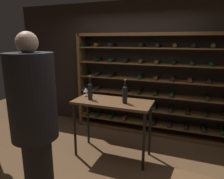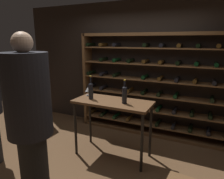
{
  "view_description": "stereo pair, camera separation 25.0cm",
  "coord_description": "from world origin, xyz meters",
  "px_view_note": "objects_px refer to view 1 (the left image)",
  "views": [
    {
      "loc": [
        1.14,
        -2.67,
        1.93
      ],
      "look_at": [
        0.0,
        0.3,
        1.16
      ],
      "focal_mm": 33.0,
      "sensor_mm": 36.0,
      "label": 1
    },
    {
      "loc": [
        1.37,
        -2.57,
        1.93
      ],
      "look_at": [
        0.0,
        0.3,
        1.16
      ],
      "focal_mm": 33.0,
      "sensor_mm": 36.0,
      "label": 2
    }
  ],
  "objects_px": {
    "person_guest_blue_shirt": "(34,117)",
    "display_cabinet": "(24,89)",
    "wine_rack": "(148,86)",
    "wine_bottle_black_capsule": "(90,91)",
    "tasting_table": "(113,108)",
    "wine_bottle_gold_foil": "(125,94)",
    "wine_glass_stemmed_left": "(86,90)"
  },
  "relations": [
    {
      "from": "wine_glass_stemmed_left",
      "to": "wine_bottle_black_capsule",
      "type": "bearing_deg",
      "value": -45.21
    },
    {
      "from": "wine_rack",
      "to": "person_guest_blue_shirt",
      "type": "height_order",
      "value": "wine_rack"
    },
    {
      "from": "tasting_table",
      "to": "display_cabinet",
      "type": "height_order",
      "value": "display_cabinet"
    },
    {
      "from": "wine_rack",
      "to": "wine_bottle_black_capsule",
      "type": "distance_m",
      "value": 1.37
    },
    {
      "from": "person_guest_blue_shirt",
      "to": "wine_glass_stemmed_left",
      "type": "height_order",
      "value": "person_guest_blue_shirt"
    },
    {
      "from": "wine_rack",
      "to": "wine_bottle_gold_foil",
      "type": "height_order",
      "value": "wine_rack"
    },
    {
      "from": "person_guest_blue_shirt",
      "to": "display_cabinet",
      "type": "bearing_deg",
      "value": -151.6
    },
    {
      "from": "tasting_table",
      "to": "person_guest_blue_shirt",
      "type": "distance_m",
      "value": 1.4
    },
    {
      "from": "person_guest_blue_shirt",
      "to": "wine_bottle_gold_foil",
      "type": "distance_m",
      "value": 1.43
    },
    {
      "from": "wine_rack",
      "to": "person_guest_blue_shirt",
      "type": "bearing_deg",
      "value": -108.1
    },
    {
      "from": "wine_rack",
      "to": "wine_bottle_black_capsule",
      "type": "xyz_separation_m",
      "value": [
        -0.74,
        -1.14,
        0.09
      ]
    },
    {
      "from": "tasting_table",
      "to": "wine_bottle_black_capsule",
      "type": "bearing_deg",
      "value": -172.92
    },
    {
      "from": "person_guest_blue_shirt",
      "to": "wine_bottle_black_capsule",
      "type": "xyz_separation_m",
      "value": [
        0.04,
        1.26,
        0.0
      ]
    },
    {
      "from": "tasting_table",
      "to": "wine_bottle_black_capsule",
      "type": "relative_size",
      "value": 3.19
    },
    {
      "from": "wine_rack",
      "to": "display_cabinet",
      "type": "height_order",
      "value": "wine_rack"
    },
    {
      "from": "wine_bottle_black_capsule",
      "to": "wine_bottle_gold_foil",
      "type": "height_order",
      "value": "wine_bottle_black_capsule"
    },
    {
      "from": "person_guest_blue_shirt",
      "to": "wine_bottle_black_capsule",
      "type": "relative_size",
      "value": 5.07
    },
    {
      "from": "display_cabinet",
      "to": "wine_bottle_black_capsule",
      "type": "height_order",
      "value": "display_cabinet"
    },
    {
      "from": "display_cabinet",
      "to": "wine_bottle_gold_foil",
      "type": "bearing_deg",
      "value": -13.66
    },
    {
      "from": "wine_rack",
      "to": "display_cabinet",
      "type": "relative_size",
      "value": 1.91
    },
    {
      "from": "person_guest_blue_shirt",
      "to": "display_cabinet",
      "type": "distance_m",
      "value": 2.8
    },
    {
      "from": "display_cabinet",
      "to": "wine_glass_stemmed_left",
      "type": "distance_m",
      "value": 1.96
    },
    {
      "from": "display_cabinet",
      "to": "wine_glass_stemmed_left",
      "type": "xyz_separation_m",
      "value": [
        1.88,
        -0.48,
        0.26
      ]
    },
    {
      "from": "tasting_table",
      "to": "wine_bottle_gold_foil",
      "type": "relative_size",
      "value": 3.35
    },
    {
      "from": "wine_bottle_gold_foil",
      "to": "wine_rack",
      "type": "bearing_deg",
      "value": 82.66
    },
    {
      "from": "tasting_table",
      "to": "wine_glass_stemmed_left",
      "type": "bearing_deg",
      "value": 166.92
    },
    {
      "from": "tasting_table",
      "to": "display_cabinet",
      "type": "bearing_deg",
      "value": 165.91
    },
    {
      "from": "tasting_table",
      "to": "person_guest_blue_shirt",
      "type": "bearing_deg",
      "value": -107.87
    },
    {
      "from": "wine_bottle_gold_foil",
      "to": "display_cabinet",
      "type": "bearing_deg",
      "value": 166.34
    },
    {
      "from": "wine_bottle_black_capsule",
      "to": "tasting_table",
      "type": "bearing_deg",
      "value": 7.08
    },
    {
      "from": "wine_rack",
      "to": "wine_bottle_gold_foil",
      "type": "xyz_separation_m",
      "value": [
        -0.15,
        -1.13,
        0.08
      ]
    },
    {
      "from": "wine_bottle_black_capsule",
      "to": "wine_bottle_gold_foil",
      "type": "distance_m",
      "value": 0.6
    }
  ]
}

